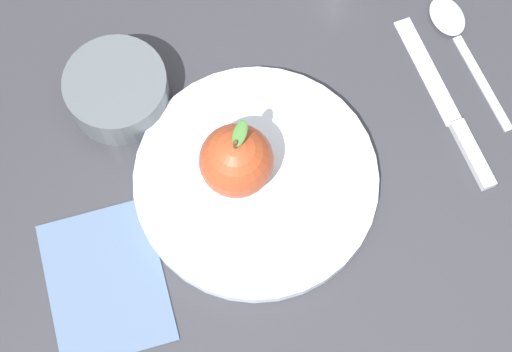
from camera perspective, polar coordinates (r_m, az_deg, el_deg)
ground_plane at (r=0.73m, az=3.26°, el=1.69°), size 2.40×2.40×0.00m
dinner_plate at (r=0.71m, az=0.00°, el=-0.26°), size 0.23×0.23×0.02m
apple at (r=0.67m, az=-1.52°, el=1.19°), size 0.07×0.07×0.08m
side_bowl at (r=0.74m, az=-10.66°, el=6.63°), size 0.10×0.10×0.04m
knife at (r=0.77m, az=14.88°, el=4.49°), size 0.15×0.15×0.01m
spoon at (r=0.81m, az=15.05°, el=10.85°), size 0.13×0.13×0.01m
linen_napkin at (r=0.71m, az=-11.52°, el=-7.98°), size 0.18×0.17×0.00m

